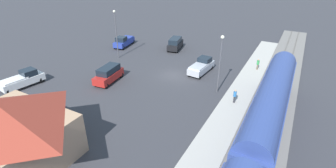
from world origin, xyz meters
The scene contains 13 objects.
ground_plane centered at (0.00, 0.00, 0.00)m, with size 200.00×200.00×0.00m, color #38383D.
railway_track centered at (-14.00, 0.00, 0.09)m, with size 4.80×70.00×0.30m.
platform centered at (-10.00, 0.00, 0.15)m, with size 3.20×46.00×0.30m.
station_building centered at (4.00, 22.00, 3.14)m, with size 9.89×9.06×6.04m.
pedestrian_on_platform centered at (-9.91, 3.93, 1.28)m, with size 0.36×0.36×1.71m.
pedestrian_waiting_far centered at (-10.41, -7.42, 1.28)m, with size 0.36×0.36×1.71m.
suv_red centered at (7.13, 6.14, 1.15)m, with size 2.53×5.10×2.22m.
pickup_white centered at (16.25, 12.79, 1.03)m, with size 2.68×5.62×2.14m.
pickup_silver centered at (-3.08, -2.97, 1.03)m, with size 2.38×5.54×2.14m.
suv_black centered at (5.27, -10.60, 1.15)m, with size 2.93×5.20×2.22m.
pickup_blue centered at (14.96, -7.40, 1.03)m, with size 2.85×5.66×2.14m.
light_pole_near_platform centered at (-7.20, 1.93, 4.75)m, with size 0.44×0.44×7.52m.
light_pole_lot_center centered at (11.95, -1.92, 5.07)m, with size 0.44×0.44×8.11m.
Camera 1 is at (-14.99, 29.49, 15.41)m, focal length 26.34 mm.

